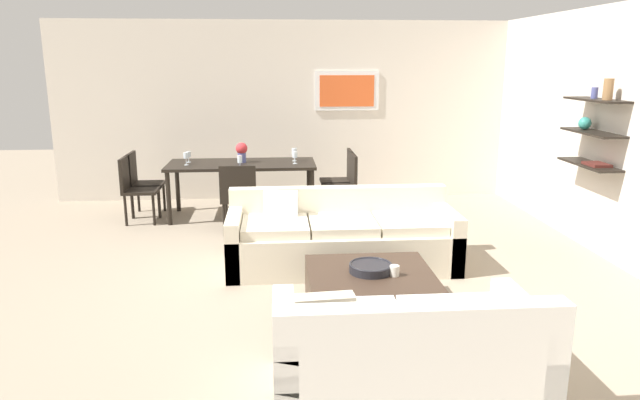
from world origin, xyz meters
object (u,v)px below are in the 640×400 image
Objects in this scene: wine_glass_left_near at (186,156)px; sofa_beige at (341,239)px; dining_chair_foot at (239,194)px; dining_chair_left_near at (134,185)px; centerpiece_vase at (242,151)px; dining_chair_right_far at (342,176)px; wine_glass_left_far at (188,155)px; dining_chair_right_near at (345,182)px; candle_jar at (394,271)px; wine_glass_right_near at (295,155)px; loveseat_white at (406,355)px; wine_glass_right_far at (294,152)px; dining_table at (242,168)px; wine_glass_foot at (240,160)px; dining_chair_left_far at (141,179)px; coffee_table at (371,294)px; decorative_bowl at (371,267)px.

sofa_beige is at bearing -46.97° from wine_glass_left_near.
dining_chair_left_near is (-1.41, 0.64, 0.00)m from dining_chair_foot.
sofa_beige is 8.61× the size of centerpiece_vase.
wine_glass_left_far is at bearing -177.68° from dining_chair_right_far.
dining_chair_right_far is 1.00× the size of dining_chair_right_near.
candle_jar is 3.96m from wine_glass_left_near.
sofa_beige is 2.11m from wine_glass_right_near.
wine_glass_left_near is at bearing 123.05° from candle_jar.
loveseat_white is 9.55× the size of wine_glass_right_far.
dining_table is 0.41m from wine_glass_foot.
dining_chair_right_far is at bearing 0.00° from dining_chair_left_far.
loveseat_white is at bearing -97.90° from candle_jar.
wine_glass_right_near is at bearing 96.85° from loveseat_white.
wine_glass_foot is (-1.24, 2.96, 0.67)m from coffee_table.
centerpiece_vase is (0.00, 0.41, 0.05)m from wine_glass_foot.
dining_chair_right_near is (2.81, -0.38, 0.00)m from dining_chair_left_far.
dining_chair_right_far is at bearing 36.07° from dining_chair_foot.
dining_chair_left_far is at bearing 143.93° from dining_chair_foot.
dining_chair_left_near is (-2.65, 3.11, 0.08)m from decorative_bowl.
loveseat_white is at bearing -58.56° from dining_chair_left_near.
wine_glass_left_far is (0.68, -0.09, 0.35)m from dining_chair_left_far.
coffee_table is 0.53× the size of dining_table.
wine_glass_left_near reaches higher than dining_chair_right_far.
dining_chair_foot and dining_chair_right_near have the same top height.
wine_glass_left_near is at bearing -171.74° from dining_table.
dining_chair_left_near is 1.49m from centerpiece_vase.
dining_chair_left_far is 1.00× the size of dining_chair_left_near.
dining_chair_left_near is 2.16m from wine_glass_right_near.
wine_glass_right_near is 0.74m from centerpiece_vase.
sofa_beige is 1.25m from coffee_table.
dining_chair_foot is (-1.26, 3.72, 0.21)m from loveseat_white.
dining_chair_foot is at bearing -90.00° from dining_table.
wine_glass_right_far is 0.72m from centerpiece_vase.
candle_jar is at bearing -64.94° from wine_glass_foot.
sofa_beige is 1.22m from decorative_bowl.
dining_chair_left_near is at bearing -170.41° from centerpiece_vase.
wine_glass_right_near is (-0.68, 0.09, 0.36)m from dining_chair_right_near.
candle_jar is 0.10× the size of dining_chair_left_near.
decorative_bowl is at bearing -69.76° from centerpiece_vase.
dining_chair_foot is 1.09m from wine_glass_right_near.
wine_glass_left_near is at bearing 121.58° from decorative_bowl.
wine_glass_left_far is (-1.45, 0.21, -0.01)m from wine_glass_right_near.
coffee_table is at bearing -67.33° from wine_glass_foot.
wine_glass_left_near is at bearing 180.00° from wine_glass_right_near.
dining_table is at bearing -172.24° from dining_chair_right_far.
wine_glass_right_far reaches higher than dining_chair_left_near.
wine_glass_right_far is (0.73, 0.11, 0.19)m from dining_table.
dining_chair_right_far is 0.78m from wine_glass_right_far.
dining_table is 2.27× the size of dining_chair_right_far.
wine_glass_right_near reaches higher than dining_chair_left_far.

